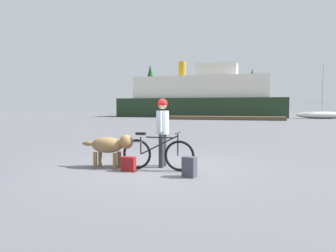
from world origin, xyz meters
TOP-DOWN VIEW (x-y plane):
  - ground_plane at (0.00, 0.00)m, footprint 160.00×160.00m
  - bicycle at (0.12, -0.21)m, footprint 1.79×0.44m
  - person_cyclist at (0.13, 0.21)m, footprint 0.32×0.53m
  - dog at (-1.09, -0.25)m, footprint 1.38×0.46m
  - backpack at (1.02, -0.74)m, footprint 0.32×0.26m
  - handbag_pannier at (-0.48, -0.53)m, footprint 0.32×0.18m
  - dock_pier at (-1.33, 29.20)m, footprint 14.25×2.36m
  - ferry_boat at (-5.27, 39.11)m, footprint 24.28×7.75m
  - sailboat_moored at (10.75, 35.92)m, footprint 6.21×1.74m
  - pine_tree_far_left at (-20.26, 59.03)m, footprint 4.15×4.15m
  - pine_tree_center at (1.93, 58.16)m, footprint 3.17×3.17m

SIDE VIEW (x-z plane):
  - ground_plane at x=0.00m, z-range 0.00..0.00m
  - handbag_pannier at x=-0.48m, z-range 0.00..0.34m
  - dock_pier at x=-1.33m, z-range 0.00..0.40m
  - backpack at x=1.02m, z-range 0.00..0.44m
  - bicycle at x=0.12m, z-range -0.07..0.85m
  - sailboat_moored at x=10.75m, z-range -3.00..3.99m
  - dog at x=-1.09m, z-range 0.14..0.97m
  - person_cyclist at x=0.13m, z-range 0.18..1.89m
  - ferry_boat at x=-5.27m, z-range -1.27..7.09m
  - pine_tree_center at x=1.93m, z-range 1.26..10.47m
  - pine_tree_far_left at x=-20.26m, z-range 1.15..12.16m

